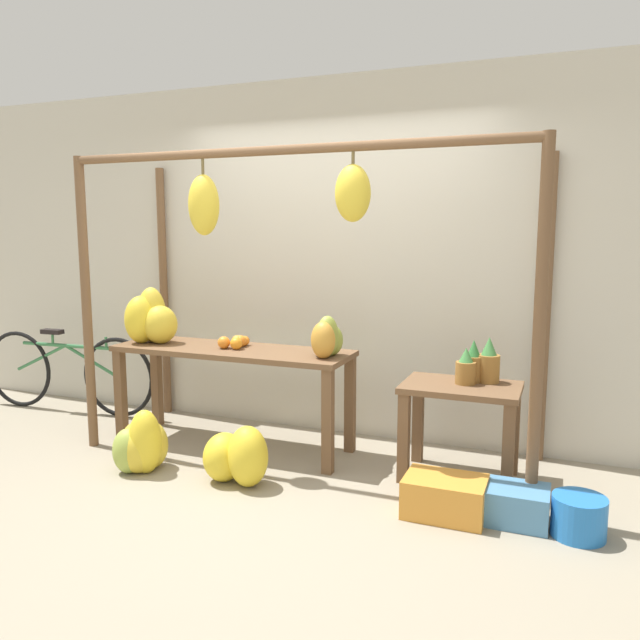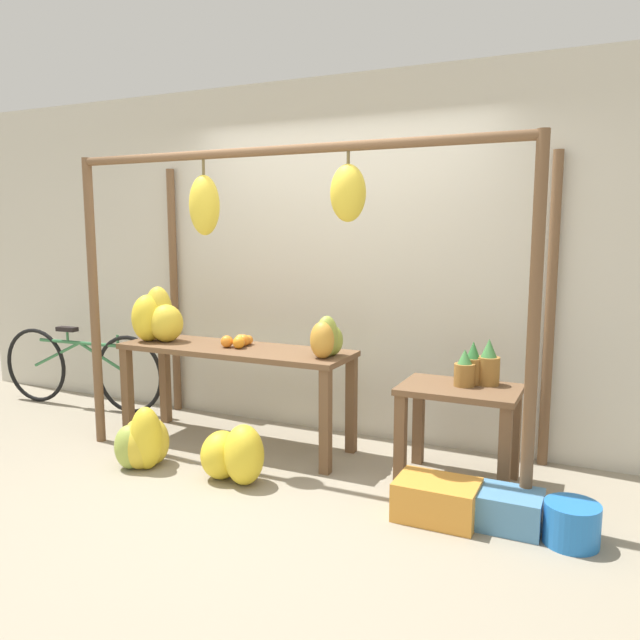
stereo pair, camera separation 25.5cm
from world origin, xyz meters
name	(u,v)px [view 2 (the right image)]	position (x,y,z in m)	size (l,w,h in m)	color
ground_plane	(252,494)	(0.00, 0.00, 0.00)	(20.00, 20.00, 0.00)	gray
shop_wall_back	(341,259)	(0.00, 1.39, 1.40)	(8.00, 0.08, 2.80)	beige
stall_awning	(292,251)	(-0.02, 0.59, 1.49)	(3.25, 1.09, 2.16)	brown
display_table_main	(235,363)	(-0.58, 0.72, 0.64)	(1.81, 0.55, 0.76)	brown
display_table_side	(459,410)	(1.11, 0.75, 0.48)	(0.75, 0.51, 0.64)	brown
banana_pile_on_table	(157,318)	(-1.28, 0.69, 0.94)	(0.47, 0.37, 0.43)	gold
orange_pile	(237,341)	(-0.57, 0.74, 0.80)	(0.20, 0.25, 0.09)	orange
pineapple_cluster	(477,367)	(1.20, 0.84, 0.76)	(0.27, 0.24, 0.30)	olive
banana_pile_ground_left	(142,443)	(-0.92, 0.06, 0.17)	(0.40, 0.42, 0.44)	yellow
banana_pile_ground_right	(233,455)	(-0.21, 0.12, 0.18)	(0.52, 0.37, 0.40)	yellow
fruit_crate_white	(437,500)	(1.13, 0.16, 0.11)	(0.46, 0.32, 0.22)	orange
blue_bucket	(572,524)	(1.84, 0.18, 0.11)	(0.29, 0.29, 0.22)	blue
parked_bicycle	(81,368)	(-2.43, 0.98, 0.37)	(1.78, 0.17, 0.75)	black
papaya_pile	(325,339)	(0.19, 0.69, 0.89)	(0.26, 0.32, 0.29)	#93A33D
fruit_crate_purple	(503,509)	(1.49, 0.23, 0.10)	(0.41, 0.29, 0.20)	#4C84B2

